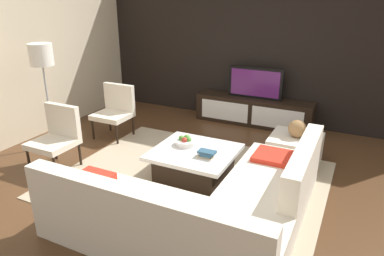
% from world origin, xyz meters
% --- Properties ---
extents(ground_plane, '(14.00, 14.00, 0.00)m').
position_xyz_m(ground_plane, '(0.00, 0.00, 0.00)').
color(ground_plane, '#4C301C').
extents(feature_wall_back, '(6.40, 0.12, 2.80)m').
position_xyz_m(feature_wall_back, '(0.00, 2.70, 1.40)').
color(feature_wall_back, black).
rests_on(feature_wall_back, ground).
extents(side_wall_left, '(0.12, 5.20, 2.80)m').
position_xyz_m(side_wall_left, '(-3.20, 0.20, 1.40)').
color(side_wall_left, beige).
rests_on(side_wall_left, ground).
extents(area_rug, '(3.34, 2.67, 0.01)m').
position_xyz_m(area_rug, '(-0.10, 0.00, 0.01)').
color(area_rug, tan).
rests_on(area_rug, ground).
extents(media_console, '(2.13, 0.45, 0.50)m').
position_xyz_m(media_console, '(0.00, 2.40, 0.25)').
color(media_console, black).
rests_on(media_console, ground).
extents(television, '(0.99, 0.06, 0.56)m').
position_xyz_m(television, '(0.00, 2.40, 0.78)').
color(television, black).
rests_on(television, media_console).
extents(sectional_couch, '(2.38, 2.37, 0.79)m').
position_xyz_m(sectional_couch, '(0.51, -0.86, 0.27)').
color(sectional_couch, beige).
rests_on(sectional_couch, ground).
extents(coffee_table, '(1.05, 0.98, 0.38)m').
position_xyz_m(coffee_table, '(-0.10, 0.10, 0.20)').
color(coffee_table, black).
rests_on(coffee_table, ground).
extents(accent_chair_near, '(0.56, 0.54, 0.87)m').
position_xyz_m(accent_chair_near, '(-1.93, -0.45, 0.49)').
color(accent_chair_near, black).
rests_on(accent_chair_near, ground).
extents(floor_lamp, '(0.34, 0.34, 1.62)m').
position_xyz_m(floor_lamp, '(-2.53, 0.00, 1.37)').
color(floor_lamp, '#A5A5AA').
rests_on(floor_lamp, ground).
extents(ottoman, '(0.70, 0.70, 0.40)m').
position_xyz_m(ottoman, '(1.01, 1.10, 0.20)').
color(ottoman, beige).
rests_on(ottoman, ground).
extents(fruit_bowl, '(0.28, 0.28, 0.13)m').
position_xyz_m(fruit_bowl, '(-0.28, 0.20, 0.43)').
color(fruit_bowl, silver).
rests_on(fruit_bowl, coffee_table).
extents(accent_chair_far, '(0.58, 0.52, 0.87)m').
position_xyz_m(accent_chair_far, '(-1.93, 0.84, 0.49)').
color(accent_chair_far, black).
rests_on(accent_chair_far, ground).
extents(decorative_ball, '(0.25, 0.25, 0.25)m').
position_xyz_m(decorative_ball, '(1.01, 1.10, 0.52)').
color(decorative_ball, '#997247').
rests_on(decorative_ball, ottoman).
extents(book_stack, '(0.22, 0.14, 0.09)m').
position_xyz_m(book_stack, '(0.13, -0.02, 0.43)').
color(book_stack, '#CCB78C').
rests_on(book_stack, coffee_table).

